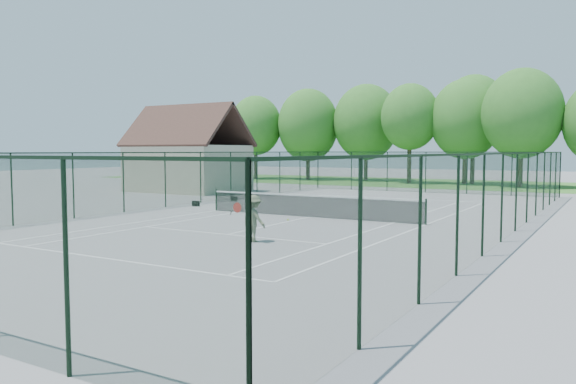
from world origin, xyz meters
name	(u,v)px	position (x,y,z in m)	size (l,w,h in m)	color
ground	(310,217)	(0.00, 0.00, 0.00)	(140.00, 140.00, 0.00)	gray
grass_far	(464,184)	(0.00, 30.00, 0.01)	(80.00, 16.00, 0.01)	#448331
court_lines	(310,217)	(0.00, 0.00, 0.00)	(11.05, 23.85, 0.01)	white
tennis_net	(310,205)	(0.00, 0.00, 0.58)	(11.08, 0.08, 1.10)	black
fence_enclosure	(310,184)	(0.00, 0.00, 1.56)	(18.05, 36.05, 3.02)	#183722
utility_building	(188,150)	(-16.00, 10.00, 3.12)	(8.60, 6.27, 6.63)	beige
tree_line_far	(466,119)	(0.00, 30.00, 5.99)	(39.40, 6.40, 9.70)	#402D1F
sports_bag_a	(196,204)	(-7.89, 1.22, 0.15)	(0.38, 0.23, 0.31)	black
sports_bag_b	(234,199)	(-7.91, 4.85, 0.14)	(0.37, 0.23, 0.29)	black
tennis_player	(254,218)	(1.76, -7.24, 0.80)	(2.00, 0.94, 1.59)	#5C6247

